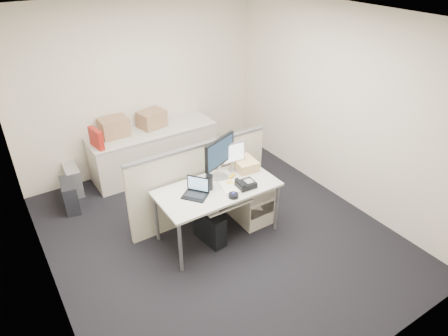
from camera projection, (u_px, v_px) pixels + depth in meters
floor at (218, 234)px, 5.25m from camera, size 4.00×4.50×0.01m
ceiling at (216, 18)px, 3.88m from camera, size 4.00×4.50×0.01m
wall_back at (140, 87)px, 6.19m from camera, size 4.00×0.02×2.70m
wall_front at (378, 258)px, 2.94m from camera, size 4.00×0.02×2.70m
wall_left at (31, 196)px, 3.63m from camera, size 0.02×4.50×2.70m
wall_right at (340, 107)px, 5.50m from camera, size 0.02×4.50×2.70m
desk at (217, 192)px, 4.91m from camera, size 1.50×0.75×0.73m
keyboard_tray at (225, 202)px, 4.80m from camera, size 0.62×0.32×0.02m
drawer_pedestal at (250, 199)px, 5.38m from camera, size 0.40×0.55×0.65m
cubicle_partition at (200, 183)px, 5.29m from camera, size 2.00×0.06×1.10m
back_counter at (154, 152)px, 6.46m from camera, size 2.00×0.60×0.72m
monitor_main at (220, 158)px, 4.94m from camera, size 0.59×0.41×0.55m
monitor_small at (234, 157)px, 5.14m from camera, size 0.33×0.18×0.39m
laptop at (195, 189)px, 4.66m from camera, size 0.34×0.35×0.21m
trackball at (234, 196)px, 4.69m from camera, size 0.14×0.14×0.05m
desk_phone at (246, 185)px, 4.87m from camera, size 0.23×0.19×0.07m
paper_stack at (231, 186)px, 4.89m from camera, size 0.30×0.35×0.01m
sticky_pad at (230, 183)px, 4.96m from camera, size 0.10×0.10×0.01m
travel_mug at (209, 183)px, 4.80m from camera, size 0.10×0.10×0.18m
banana at (232, 176)px, 5.07m from camera, size 0.16×0.11×0.04m
cellphone at (216, 177)px, 5.07m from camera, size 0.07×0.12×0.02m
manila_folders at (245, 164)px, 5.25m from camera, size 0.30×0.37×0.13m
keyboard at (231, 201)px, 4.79m from camera, size 0.47×0.21×0.03m
pc_tower_desk at (210, 227)px, 5.04m from camera, size 0.25×0.48×0.43m
pc_tower_spare_dark at (70, 195)px, 5.64m from camera, size 0.24×0.48×0.43m
pc_tower_spare_silver at (73, 179)px, 6.00m from camera, size 0.21×0.47×0.43m
cardboard_box_left at (114, 128)px, 6.03m from camera, size 0.41×0.31×0.31m
cardboard_box_right at (152, 120)px, 6.32m from camera, size 0.45×0.39×0.29m
red_binder at (96, 139)px, 5.71m from camera, size 0.12×0.33×0.30m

